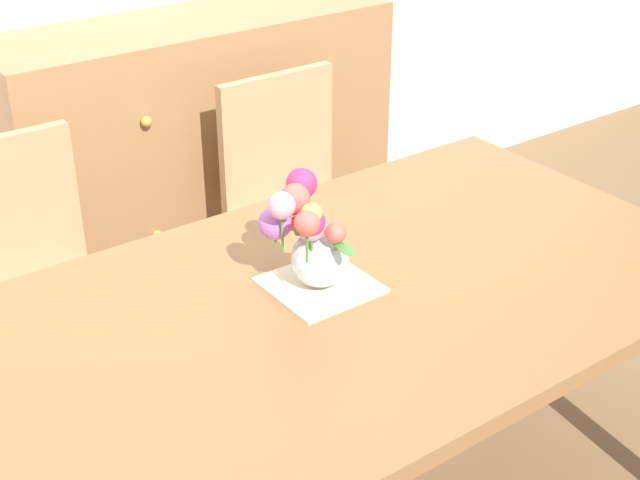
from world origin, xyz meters
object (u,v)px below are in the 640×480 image
(chair_right, at_px, (297,195))
(dresser, at_px, (200,157))
(flower_vase, at_px, (308,234))
(dining_table, at_px, (344,323))
(chair_left, at_px, (27,279))

(chair_right, bearing_deg, dresser, -80.03)
(dresser, bearing_deg, flower_vase, -108.14)
(dining_table, bearing_deg, chair_left, 118.18)
(dining_table, bearing_deg, flower_vase, 125.56)
(dresser, bearing_deg, chair_left, -148.94)
(dining_table, height_order, flower_vase, flower_vase)
(chair_left, relative_size, chair_right, 1.00)
(chair_right, relative_size, dresser, 0.64)
(dresser, xyz_separation_m, flower_vase, (-0.41, -1.26, 0.37))
(chair_left, bearing_deg, chair_right, -180.00)
(dining_table, relative_size, dresser, 1.27)
(dining_table, xyz_separation_m, dresser, (0.36, 1.33, -0.15))
(dining_table, distance_m, chair_left, 0.96)
(chair_right, distance_m, dresser, 0.50)
(chair_left, height_order, flower_vase, flower_vase)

